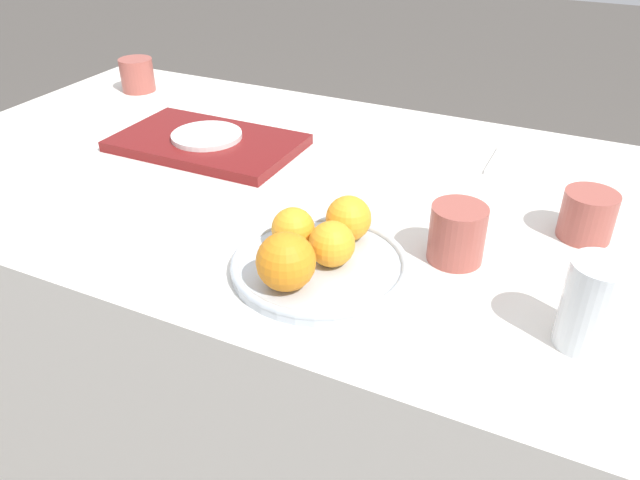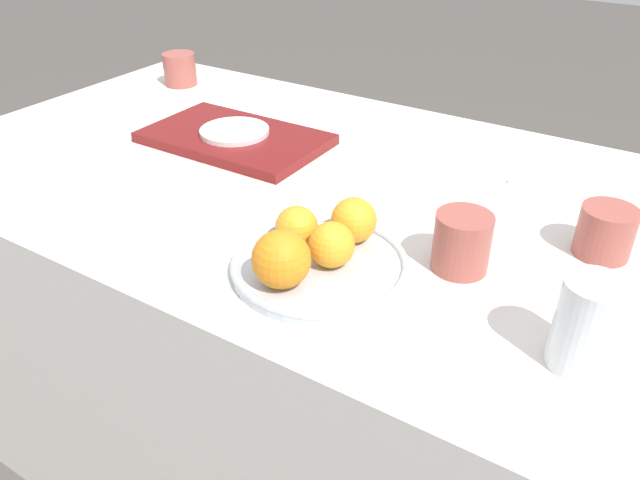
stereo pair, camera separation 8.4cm
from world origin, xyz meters
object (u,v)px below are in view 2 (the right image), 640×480
orange_1 (281,259)px  cup_2 (180,69)px  side_plate (234,131)px  cup_0 (605,232)px  fruit_platter (320,265)px  cup_1 (462,242)px  orange_3 (297,227)px  orange_0 (332,245)px  water_glass (586,325)px  napkin (552,176)px  serving_tray (235,138)px  orange_2 (354,220)px

orange_1 → cup_2: orange_1 is taller
side_plate → cup_0: 0.70m
fruit_platter → side_plate: bearing=143.1°
cup_1 → orange_3: bearing=-156.6°
orange_3 → cup_0: bearing=32.4°
orange_0 → water_glass: (0.33, -0.01, 0.01)m
napkin → cup_1: bearing=-95.6°
serving_tray → orange_1: bearing=-44.1°
orange_3 → cup_2: 0.84m
orange_1 → cup_0: bearing=44.0°
orange_0 → orange_1: (-0.03, -0.07, 0.01)m
orange_2 → side_plate: 0.45m
fruit_platter → orange_2: (0.01, 0.08, 0.04)m
serving_tray → cup_2: cup_2 is taller
fruit_platter → cup_1: (0.16, 0.11, 0.03)m
orange_0 → napkin: bearing=68.8°
side_plate → cup_0: size_ratio=1.74×
cup_2 → napkin: bearing=-2.6°
fruit_platter → water_glass: water_glass is taller
orange_0 → water_glass: 0.33m
napkin → orange_3: bearing=-118.8°
orange_3 → cup_1: (0.21, 0.09, -0.00)m
fruit_platter → serving_tray: same height
orange_0 → fruit_platter: bearing=-162.1°
cup_2 → cup_0: bearing=-13.5°
orange_1 → orange_0: bearing=67.5°
cup_1 → side_plate: bearing=161.8°
orange_3 → serving_tray: (-0.33, 0.27, -0.03)m
cup_1 → cup_2: cup_1 is taller
orange_1 → serving_tray: size_ratio=0.22×
orange_0 → orange_2: size_ratio=0.96×
cup_2 → serving_tray: bearing=-32.0°
serving_tray → side_plate: 0.02m
orange_1 → orange_2: (0.02, 0.14, -0.01)m
side_plate → cup_2: (-0.35, 0.22, 0.01)m
water_glass → cup_1: bearing=148.9°
orange_2 → cup_1: 0.15m
orange_1 → napkin: orange_1 is taller
orange_3 → side_plate: size_ratio=0.45×
orange_3 → cup_0: (0.37, 0.23, -0.01)m
orange_0 → serving_tray: orange_0 is taller
fruit_platter → orange_3: 0.06m
orange_3 → napkin: 0.51m
cup_0 → water_glass: bearing=-84.3°
orange_1 → serving_tray: (-0.37, 0.36, -0.04)m
water_glass → serving_tray: bearing=158.3°
serving_tray → water_glass: bearing=-21.7°
orange_3 → orange_0: bearing=-12.0°
water_glass → orange_2: bearing=167.0°
orange_2 → orange_1: bearing=-99.4°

